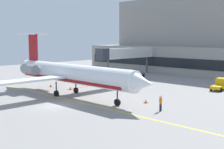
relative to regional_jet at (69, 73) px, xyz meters
name	(u,v)px	position (x,y,z in m)	size (l,w,h in m)	color
ground	(54,106)	(4.45, -5.81, -3.46)	(120.00, 120.00, 0.11)	gray
terminal_building	(190,43)	(-3.97, 41.79, 4.23)	(64.83, 13.80, 19.49)	gray
jet_bridge_west	(125,54)	(-10.76, 24.44, 1.77)	(2.40, 18.07, 6.57)	silver
regional_jet	(69,73)	(0.00, 0.00, 0.00)	(31.29, 23.81, 9.55)	white
baggage_tug	(220,85)	(14.24, 20.87, -2.49)	(2.19, 3.77, 1.99)	#E5B20C
pushback_tractor	(135,74)	(-6.69, 23.26, -2.56)	(2.58, 4.06, 1.83)	#19389E
marshaller	(161,103)	(15.94, 1.54, -2.43)	(0.34, 0.83, 1.92)	#191E33
safety_cone_alpha	(70,88)	(-4.05, 3.28, -3.16)	(0.47, 0.47, 0.55)	orange
safety_cone_bravo	(146,101)	(11.78, 3.96, -3.16)	(0.47, 0.47, 0.55)	orange
safety_cone_charlie	(51,85)	(-9.08, 2.66, -3.16)	(0.47, 0.47, 0.55)	orange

